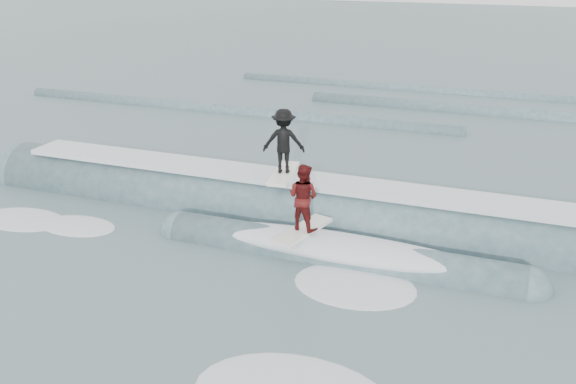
% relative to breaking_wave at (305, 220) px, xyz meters
% --- Properties ---
extents(ground, '(160.00, 160.00, 0.00)m').
position_rel_breaking_wave_xyz_m(ground, '(-0.28, -3.19, -0.04)').
color(ground, '#3B5357').
rests_on(ground, ground).
extents(breaking_wave, '(21.92, 3.90, 2.24)m').
position_rel_breaking_wave_xyz_m(breaking_wave, '(0.00, 0.00, 0.00)').
color(breaking_wave, '#37525D').
rests_on(breaking_wave, ground).
extents(surfer_black, '(1.33, 2.06, 1.94)m').
position_rel_breaking_wave_xyz_m(surfer_black, '(-0.79, 0.34, 2.10)').
color(surfer_black, white).
rests_on(surfer_black, ground).
extents(surfer_red, '(1.03, 2.07, 1.81)m').
position_rel_breaking_wave_xyz_m(surfer_red, '(0.58, -1.86, 1.38)').
color(surfer_red, white).
rests_on(surfer_red, ground).
extents(whitewater, '(12.82, 6.65, 0.10)m').
position_rel_breaking_wave_xyz_m(whitewater, '(-1.31, -4.24, -0.04)').
color(whitewater, white).
rests_on(whitewater, ground).
extents(far_swells, '(36.04, 8.65, 0.80)m').
position_rel_breaking_wave_xyz_m(far_swells, '(0.31, 14.46, -0.04)').
color(far_swells, '#37525D').
rests_on(far_swells, ground).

